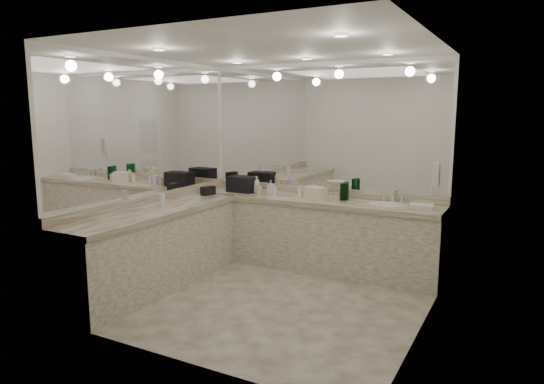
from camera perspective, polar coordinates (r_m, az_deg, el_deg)
The scene contains 34 objects.
floor at distance 5.33m, azimuth -0.50°, elevation -12.33°, with size 3.20×3.20×0.00m, color #BCB3A2.
ceiling at distance 4.99m, azimuth -0.54°, elevation 16.62°, with size 3.20×3.20×0.00m, color white.
wall_back at distance 6.34m, azimuth 6.00°, elevation 3.26°, with size 3.20×0.02×2.60m, color silver.
wall_left at distance 5.92m, azimuth -14.24°, elevation 2.59°, with size 0.02×3.00×2.60m, color silver.
wall_right at distance 4.46m, azimuth 17.82°, elevation 0.28°, with size 0.02×3.00×2.60m, color silver.
vanity_back_base at distance 6.23m, azimuth 4.81°, elevation -5.07°, with size 3.20×0.60×0.84m, color silver.
vanity_back_top at distance 6.12m, azimuth 4.83°, elevation -1.01°, with size 3.20×0.64×0.06m, color beige.
vanity_left_base at distance 5.68m, azimuth -13.67°, elevation -6.74°, with size 0.60×2.40×0.84m, color silver.
vanity_left_top at distance 5.57m, azimuth -13.78°, elevation -2.30°, with size 0.64×2.42×0.06m, color beige.
backsplash_back at distance 6.37m, azimuth 5.88°, elevation 0.11°, with size 3.20×0.04×0.10m, color beige.
backsplash_left at distance 5.96m, azimuth -13.97°, elevation -0.76°, with size 0.04×3.00×0.10m, color beige.
mirror_back at distance 6.30m, azimuth 6.03°, elevation 7.55°, with size 3.12×0.01×1.55m, color white.
mirror_left at distance 5.88m, azimuth -14.34°, elevation 7.18°, with size 0.01×2.92×1.55m, color white.
sink at distance 5.82m, azimuth 13.49°, elevation -1.53°, with size 0.44×0.44×0.03m, color white.
faucet at distance 6.01m, azimuth 14.03°, elevation -0.49°, with size 0.24×0.16×0.14m, color silver.
wall_phone at distance 5.15m, azimuth 18.78°, elevation 1.95°, with size 0.06×0.10×0.24m, color white.
door at distance 4.03m, azimuth 16.16°, elevation -4.21°, with size 0.02×0.82×2.10m, color white.
black_toiletry_bag at distance 6.59m, azimuth -3.53°, elevation 0.97°, with size 0.38×0.24×0.22m, color black.
black_bag_spill at distance 6.37m, azimuth -7.53°, elevation 0.11°, with size 0.09×0.20×0.11m, color black.
cream_cosmetic_case at distance 6.06m, azimuth 5.18°, elevation -0.12°, with size 0.26×0.16×0.15m, color beige.
hand_towel at distance 5.74m, azimuth 17.17°, elevation -1.58°, with size 0.26×0.17×0.04m, color white.
lotion_left at distance 5.67m, azimuth -12.81°, elevation -0.98°, with size 0.06×0.06×0.15m, color white.
soap_bottle_a at distance 6.47m, azimuth -1.81°, elevation 0.88°, with size 0.09×0.09×0.23m, color silver.
soap_bottle_b at distance 6.37m, azimuth -0.14°, elevation 0.56°, with size 0.08×0.09×0.19m, color silver.
soap_bottle_c at distance 6.17m, azimuth 4.82°, elevation 0.21°, with size 0.14×0.14×0.18m, color #E6CF78.
green_bottle_0 at distance 6.01m, azimuth 8.62°, elevation 0.03°, with size 0.07×0.07×0.21m, color #0A5622.
green_bottle_1 at distance 6.09m, azimuth 8.72°, elevation 0.18°, with size 0.07×0.07×0.22m, color #0A5622.
green_bottle_2 at distance 5.99m, azimuth 8.32°, elevation 0.02°, with size 0.07×0.07×0.21m, color #0A5622.
amenity_bottle_0 at distance 6.16m, azimuth 3.29°, elevation -0.08°, with size 0.05×0.05×0.12m, color white.
amenity_bottle_1 at distance 6.02m, azimuth 5.17°, elevation -0.19°, with size 0.05×0.05×0.15m, color #E57F66.
amenity_bottle_2 at distance 6.53m, azimuth -3.62°, elevation 0.55°, with size 0.06×0.06×0.14m, color silver.
amenity_bottle_3 at distance 6.00m, azimuth 7.62°, elevation -0.50°, with size 0.06×0.06×0.10m, color #E0B28C.
amenity_bottle_4 at distance 6.40m, azimuth -1.49°, elevation 0.25°, with size 0.06×0.06×0.11m, color #E0B28C.
amenity_bottle_5 at distance 6.30m, azimuth 0.31°, elevation 0.10°, with size 0.05×0.05×0.11m, color silver.
Camera 1 is at (2.37, -4.34, 1.97)m, focal length 32.00 mm.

